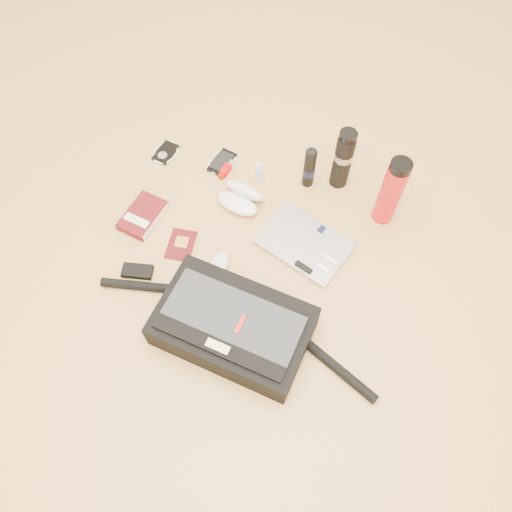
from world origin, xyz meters
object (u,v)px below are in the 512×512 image
Objects in this scene: laptop at (305,244)px; thermos_black at (343,159)px; thermos_red at (391,192)px; book at (143,216)px; messenger_bag at (232,326)px.

thermos_black reaches higher than laptop.
thermos_red is (0.24, 0.20, 0.14)m from laptop.
book is (-0.59, -0.05, 0.01)m from laptop.
thermos_red is (0.39, 0.58, 0.09)m from messenger_bag.
laptop is 0.34m from thermos_red.
laptop is 1.37× the size of thermos_black.
laptop is at bearing 77.48° from messenger_bag.
laptop is 1.85× the size of book.
thermos_black is (0.65, 0.36, 0.12)m from book.
laptop is at bearing -140.74° from thermos_red.
messenger_bag is at bearing -89.59° from laptop.
laptop is at bearing -100.53° from thermos_black.
messenger_bag is 0.73m from thermos_black.
messenger_bag reaches higher than book.
thermos_black is at bearing 100.54° from laptop.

